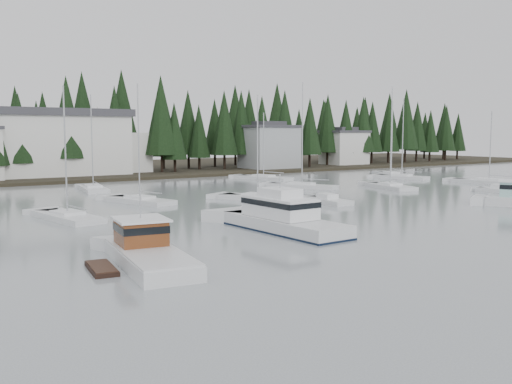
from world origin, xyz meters
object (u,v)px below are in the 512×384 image
(sailboat_4, at_px, (302,187))
(sailboat_3, at_px, (140,202))
(runabout_2, at_px, (499,191))
(sailboat_10, at_px, (68,219))
(house_east_a, at_px, (269,146))
(lobster_boat_brown, at_px, (146,255))
(sailboat_11, at_px, (402,178))
(sailboat_0, at_px, (489,183))
(runabout_1, at_px, (327,202))
(sailboat_6, at_px, (258,200))
(sailboat_7, at_px, (264,179))
(sailboat_13, at_px, (391,175))
(cabin_cruiser_center, at_px, (283,221))
(sailboat_1, at_px, (93,190))
(house_east_b, at_px, (344,147))
(harbor_inn, at_px, (63,143))
(sailboat_5, at_px, (390,188))

(sailboat_4, bearing_deg, sailboat_3, 71.55)
(sailboat_4, xyz_separation_m, runabout_2, (17.09, -18.50, 0.04))
(sailboat_10, bearing_deg, runabout_2, -107.38)
(house_east_a, relative_size, lobster_boat_brown, 1.05)
(sailboat_11, relative_size, runabout_2, 2.35)
(sailboat_0, relative_size, runabout_1, 1.74)
(sailboat_10, relative_size, runabout_2, 2.09)
(sailboat_6, height_order, sailboat_7, sailboat_6)
(sailboat_0, relative_size, sailboat_4, 0.75)
(sailboat_11, bearing_deg, sailboat_13, -47.95)
(cabin_cruiser_center, bearing_deg, sailboat_1, 1.21)
(sailboat_13, xyz_separation_m, runabout_2, (-9.42, -26.79, 0.06))
(house_east_b, bearing_deg, cabin_cruiser_center, -135.90)
(lobster_boat_brown, bearing_deg, harbor_inn, -3.41)
(sailboat_0, bearing_deg, runabout_1, 87.48)
(sailboat_7, bearing_deg, runabout_1, 142.90)
(sailboat_1, bearing_deg, sailboat_6, -141.29)
(sailboat_1, height_order, runabout_1, sailboat_1)
(harbor_inn, distance_m, sailboat_4, 42.69)
(house_east_a, xyz_separation_m, sailboat_0, (9.95, -42.25, -4.85))
(runabout_1, bearing_deg, sailboat_3, 59.02)
(sailboat_6, bearing_deg, cabin_cruiser_center, 126.37)
(sailboat_4, height_order, sailboat_7, sailboat_4)
(harbor_inn, bearing_deg, runabout_1, -75.15)
(sailboat_1, xyz_separation_m, sailboat_6, (11.87, -20.50, -0.01))
(sailboat_1, relative_size, sailboat_10, 1.07)
(sailboat_7, bearing_deg, lobster_boat_brown, 124.08)
(harbor_inn, distance_m, sailboat_0, 67.79)
(harbor_inn, distance_m, sailboat_3, 40.02)
(sailboat_7, bearing_deg, house_east_b, -76.09)
(house_east_b, bearing_deg, sailboat_3, -149.86)
(house_east_a, xyz_separation_m, sailboat_1, (-41.97, -19.69, -4.83))
(house_east_b, relative_size, runabout_2, 1.66)
(sailboat_7, bearing_deg, sailboat_13, -120.36)
(cabin_cruiser_center, xyz_separation_m, sailboat_5, (32.22, 18.86, -0.68))
(sailboat_10, relative_size, sailboat_11, 0.89)
(sailboat_4, bearing_deg, sailboat_0, -136.78)
(sailboat_4, height_order, sailboat_5, sailboat_4)
(sailboat_6, distance_m, sailboat_13, 42.80)
(house_east_b, bearing_deg, sailboat_13, -116.24)
(lobster_boat_brown, xyz_separation_m, sailboat_0, (62.92, 20.19, -0.49))
(sailboat_3, bearing_deg, lobster_boat_brown, 141.60)
(cabin_cruiser_center, xyz_separation_m, sailboat_11, (45.94, 29.01, -0.68))
(sailboat_5, height_order, runabout_1, sailboat_5)
(house_east_a, distance_m, sailboat_11, 29.88)
(lobster_boat_brown, height_order, cabin_cruiser_center, cabin_cruiser_center)
(harbor_inn, bearing_deg, runabout_2, -54.60)
(sailboat_0, xyz_separation_m, sailboat_7, (-23.28, 25.00, 0.00))
(sailboat_5, bearing_deg, sailboat_3, 98.94)
(sailboat_1, height_order, sailboat_7, sailboat_1)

